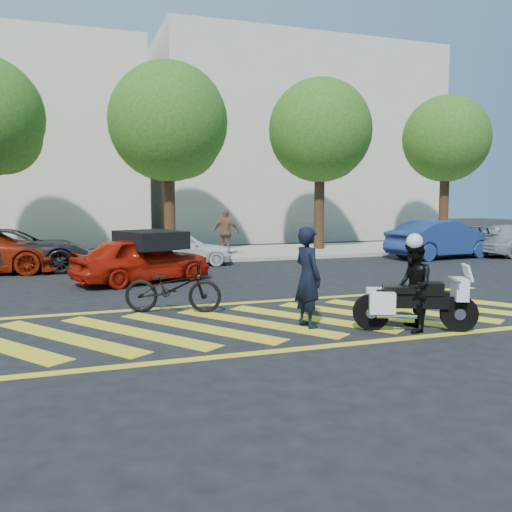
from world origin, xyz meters
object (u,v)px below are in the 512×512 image
object	(u,v)px
officer_moto	(413,286)
parked_right	(442,239)
police_motorcycle	(413,302)
red_convertible	(142,259)
parked_mid_right	(182,248)
bicycle	(173,287)
officer_bike	(308,277)
parked_mid_left	(12,250)

from	to	relation	value
officer_moto	parked_right	bearing A→B (deg)	164.07
officer_moto	parked_right	xyz separation A→B (m)	(8.17, 9.63, -0.04)
police_motorcycle	red_convertible	world-z (taller)	red_convertible
officer_moto	red_convertible	world-z (taller)	officer_moto
officer_moto	parked_mid_right	xyz separation A→B (m)	(-1.83, 10.70, -0.20)
red_convertible	parked_right	xyz separation A→B (m)	(11.83, 2.48, 0.10)
officer_moto	bicycle	bearing A→B (deg)	-104.71
officer_bike	police_motorcycle	world-z (taller)	officer_bike
police_motorcycle	parked_mid_right	bearing A→B (deg)	124.21
bicycle	officer_moto	xyz separation A→B (m)	(3.60, -2.93, 0.27)
police_motorcycle	parked_mid_left	bearing A→B (deg)	148.55
parked_right	officer_bike	bearing A→B (deg)	124.68
officer_bike	bicycle	world-z (taller)	officer_bike
parked_mid_left	bicycle	bearing A→B (deg)	-156.02
red_convertible	parked_right	world-z (taller)	parked_right
police_motorcycle	parked_mid_left	xyz separation A→B (m)	(-7.25, 10.68, 0.17)
red_convertible	parked_mid_left	world-z (taller)	parked_mid_left
bicycle	parked_mid_left	bearing A→B (deg)	46.73
parked_mid_left	parked_right	bearing A→B (deg)	-95.02
red_convertible	parked_mid_right	size ratio (longest dim) A/B	1.10
parked_mid_right	police_motorcycle	bearing A→B (deg)	-163.22
bicycle	police_motorcycle	distance (m)	4.65
parked_right	police_motorcycle	bearing A→B (deg)	132.49
officer_bike	parked_mid_left	bearing A→B (deg)	22.06
bicycle	red_convertible	distance (m)	4.22
bicycle	officer_moto	size ratio (longest dim) A/B	1.25
parked_mid_left	red_convertible	bearing A→B (deg)	-135.85
officer_bike	officer_moto	distance (m)	1.81
officer_moto	officer_bike	bearing A→B (deg)	-94.93
officer_bike	red_convertible	distance (m)	6.60
officer_bike	police_motorcycle	xyz separation A→B (m)	(1.59, -0.87, -0.39)
red_convertible	parked_right	bearing A→B (deg)	-98.07
parked_right	bicycle	bearing A→B (deg)	112.42
parked_mid_right	parked_right	world-z (taller)	parked_right
officer_bike	red_convertible	xyz separation A→B (m)	(-2.08, 6.26, -0.25)
bicycle	parked_right	bearing A→B (deg)	-38.67
police_motorcycle	officer_moto	size ratio (longest dim) A/B	1.27
parked_mid_left	parked_right	xyz separation A→B (m)	(15.40, -1.07, 0.06)
red_convertible	officer_moto	bearing A→B (deg)	-172.81
red_convertible	parked_mid_left	size ratio (longest dim) A/B	0.77
police_motorcycle	officer_moto	bearing A→B (deg)	-116.36
officer_bike	police_motorcycle	bearing A→B (deg)	-126.57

